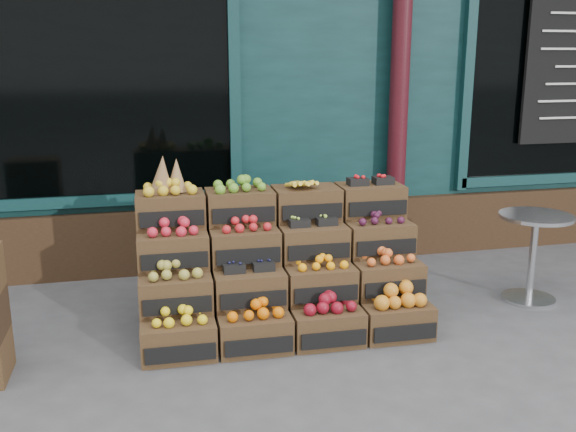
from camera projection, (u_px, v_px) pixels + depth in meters
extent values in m
plane|color=#454547|center=(342.00, 364.00, 4.23)|extent=(60.00, 60.00, 0.00)
cube|color=#0E2F30|center=(224.00, 23.00, 8.55)|extent=(12.00, 6.00, 4.80)
cube|color=#0E2F30|center=(270.00, 108.00, 5.98)|extent=(12.00, 0.12, 3.00)
cube|color=#322114|center=(273.00, 234.00, 6.21)|extent=(12.00, 0.18, 0.60)
cube|color=black|center=(89.00, 83.00, 5.50)|extent=(2.40, 0.06, 2.00)
cube|color=black|center=(576.00, 78.00, 6.58)|extent=(2.40, 0.06, 2.00)
cylinder|color=#3B0D14|center=(399.00, 97.00, 6.04)|extent=(0.18, 0.18, 3.20)
cube|color=#432E1A|center=(178.00, 339.00, 4.32)|extent=(0.51, 0.36, 0.25)
cube|color=black|center=(180.00, 354.00, 4.15)|extent=(0.46, 0.03, 0.11)
cube|color=yellow|center=(177.00, 316.00, 4.28)|extent=(0.40, 0.27, 0.08)
cube|color=#432E1A|center=(254.00, 332.00, 4.42)|extent=(0.51, 0.36, 0.25)
cube|color=black|center=(259.00, 347.00, 4.26)|extent=(0.46, 0.03, 0.11)
cube|color=#DA6206|center=(254.00, 309.00, 4.38)|extent=(0.40, 0.27, 0.09)
cube|color=#432E1A|center=(326.00, 326.00, 4.53)|extent=(0.51, 0.36, 0.25)
cube|color=black|center=(333.00, 340.00, 4.36)|extent=(0.46, 0.03, 0.11)
cube|color=maroon|center=(327.00, 303.00, 4.49)|extent=(0.40, 0.27, 0.09)
cube|color=#432E1A|center=(395.00, 319.00, 4.63)|extent=(0.51, 0.36, 0.25)
cube|color=black|center=(405.00, 333.00, 4.46)|extent=(0.46, 0.03, 0.11)
cube|color=orange|center=(396.00, 296.00, 4.59)|extent=(0.40, 0.27, 0.12)
cube|color=#432E1A|center=(176.00, 293.00, 4.46)|extent=(0.51, 0.36, 0.25)
cube|color=black|center=(177.00, 306.00, 4.29)|extent=(0.46, 0.03, 0.11)
cube|color=olive|center=(175.00, 270.00, 4.42)|extent=(0.40, 0.27, 0.08)
cube|color=#432E1A|center=(249.00, 287.00, 4.56)|extent=(0.51, 0.36, 0.25)
cube|color=black|center=(253.00, 300.00, 4.40)|extent=(0.46, 0.03, 0.11)
cube|color=#151538|center=(249.00, 269.00, 4.53)|extent=(0.40, 0.27, 0.03)
cube|color=#432E1A|center=(319.00, 282.00, 4.67)|extent=(0.51, 0.36, 0.25)
cube|color=black|center=(326.00, 294.00, 4.50)|extent=(0.46, 0.03, 0.11)
cube|color=#FC990C|center=(319.00, 262.00, 4.63)|extent=(0.40, 0.27, 0.07)
cube|color=#432E1A|center=(386.00, 277.00, 4.77)|extent=(0.51, 0.36, 0.25)
cube|color=black|center=(395.00, 289.00, 4.60)|extent=(0.46, 0.03, 0.11)
cube|color=#D75C24|center=(387.00, 256.00, 4.73)|extent=(0.40, 0.27, 0.08)
cube|color=#432E1A|center=(173.00, 250.00, 4.60)|extent=(0.51, 0.36, 0.25)
cube|color=black|center=(174.00, 261.00, 4.43)|extent=(0.46, 0.03, 0.11)
cube|color=red|center=(172.00, 228.00, 4.56)|extent=(0.40, 0.27, 0.08)
cube|color=#432E1A|center=(244.00, 246.00, 4.70)|extent=(0.51, 0.36, 0.25)
cube|color=black|center=(248.00, 256.00, 4.53)|extent=(0.46, 0.03, 0.11)
cube|color=red|center=(244.00, 224.00, 4.66)|extent=(0.40, 0.27, 0.07)
cube|color=#432E1A|center=(312.00, 242.00, 4.81)|extent=(0.51, 0.36, 0.25)
cube|color=black|center=(319.00, 252.00, 4.64)|extent=(0.46, 0.03, 0.11)
cube|color=#A6D446|center=(313.00, 224.00, 4.77)|extent=(0.40, 0.27, 0.03)
cube|color=#432E1A|center=(378.00, 238.00, 4.91)|extent=(0.51, 0.36, 0.25)
cube|color=black|center=(386.00, 248.00, 4.74)|extent=(0.46, 0.03, 0.11)
cube|color=#3E122C|center=(379.00, 218.00, 4.87)|extent=(0.40, 0.27, 0.06)
cube|color=#432E1A|center=(170.00, 210.00, 4.74)|extent=(0.51, 0.36, 0.25)
cube|color=black|center=(171.00, 219.00, 4.57)|extent=(0.46, 0.03, 0.11)
cube|color=gold|center=(169.00, 188.00, 4.70)|extent=(0.40, 0.27, 0.08)
cube|color=#432E1A|center=(240.00, 206.00, 4.84)|extent=(0.51, 0.36, 0.25)
cube|color=black|center=(243.00, 215.00, 4.67)|extent=(0.46, 0.03, 0.11)
cube|color=#5F9A28|center=(239.00, 185.00, 4.80)|extent=(0.40, 0.27, 0.08)
cube|color=#432E1A|center=(306.00, 203.00, 4.95)|extent=(0.51, 0.36, 0.25)
cube|color=black|center=(312.00, 212.00, 4.78)|extent=(0.46, 0.03, 0.11)
cube|color=yellow|center=(306.00, 182.00, 4.91)|extent=(0.40, 0.27, 0.08)
cube|color=#432E1A|center=(370.00, 200.00, 5.05)|extent=(0.51, 0.36, 0.25)
cube|color=black|center=(378.00, 208.00, 4.88)|extent=(0.46, 0.03, 0.11)
cube|color=red|center=(370.00, 182.00, 5.02)|extent=(0.40, 0.27, 0.03)
cube|color=#322114|center=(285.00, 317.00, 4.68)|extent=(2.06, 0.40, 0.25)
cube|color=#322114|center=(279.00, 291.00, 4.85)|extent=(2.06, 0.40, 0.50)
cube|color=#322114|center=(274.00, 267.00, 5.02)|extent=(2.06, 0.40, 0.75)
cone|color=olive|center=(162.00, 174.00, 4.66)|extent=(0.17, 0.17, 0.29)
cone|color=olive|center=(176.00, 175.00, 4.73)|extent=(0.15, 0.15, 0.25)
cylinder|color=#B0B1B7|center=(528.00, 299.00, 5.33)|extent=(0.43, 0.43, 0.03)
cylinder|color=#B0B1B7|center=(532.00, 259.00, 5.24)|extent=(0.06, 0.06, 0.70)
cylinder|color=#B0B1B7|center=(536.00, 216.00, 5.16)|extent=(0.58, 0.58, 0.03)
imported|color=#1B611E|center=(129.00, 166.00, 6.32)|extent=(0.68, 0.46, 1.84)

